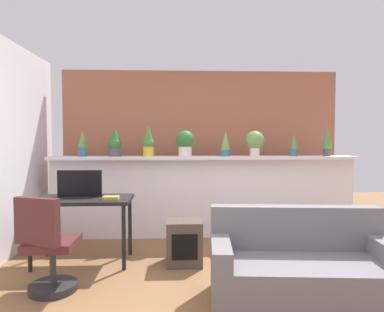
{
  "coord_description": "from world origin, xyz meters",
  "views": [
    {
      "loc": [
        -0.39,
        -3.0,
        1.43
      ],
      "look_at": [
        -0.21,
        1.03,
        1.22
      ],
      "focal_mm": 32.55,
      "sensor_mm": 36.0,
      "label": 1
    }
  ],
  "objects_px": {
    "potted_plant_2": "(148,142)",
    "potted_plant_6": "(294,145)",
    "desk": "(83,205)",
    "couch": "(302,271)",
    "potted_plant_1": "(115,143)",
    "book_on_desk": "(111,198)",
    "potted_plant_0": "(82,145)",
    "tv_monitor": "(80,184)",
    "potted_plant_3": "(185,142)",
    "potted_plant_7": "(327,142)",
    "office_chair": "(48,252)",
    "potted_plant_4": "(225,143)",
    "potted_plant_5": "(255,142)",
    "side_cube_shelf": "(184,242)"
  },
  "relations": [
    {
      "from": "potted_plant_1",
      "to": "office_chair",
      "type": "bearing_deg",
      "value": -99.64
    },
    {
      "from": "potted_plant_2",
      "to": "book_on_desk",
      "type": "bearing_deg",
      "value": -107.36
    },
    {
      "from": "tv_monitor",
      "to": "desk",
      "type": "bearing_deg",
      "value": -56.9
    },
    {
      "from": "potted_plant_1",
      "to": "potted_plant_5",
      "type": "xyz_separation_m",
      "value": [
        2.0,
        -0.02,
        0.02
      ]
    },
    {
      "from": "couch",
      "to": "potted_plant_1",
      "type": "bearing_deg",
      "value": 133.33
    },
    {
      "from": "potted_plant_3",
      "to": "couch",
      "type": "height_order",
      "value": "potted_plant_3"
    },
    {
      "from": "potted_plant_6",
      "to": "tv_monitor",
      "type": "distance_m",
      "value": 2.98
    },
    {
      "from": "desk",
      "to": "couch",
      "type": "xyz_separation_m",
      "value": [
        2.15,
        -1.09,
        -0.38
      ]
    },
    {
      "from": "potted_plant_1",
      "to": "potted_plant_4",
      "type": "distance_m",
      "value": 1.57
    },
    {
      "from": "desk",
      "to": "side_cube_shelf",
      "type": "height_order",
      "value": "desk"
    },
    {
      "from": "desk",
      "to": "potted_plant_6",
      "type": "bearing_deg",
      "value": 19.05
    },
    {
      "from": "potted_plant_3",
      "to": "couch",
      "type": "xyz_separation_m",
      "value": [
        0.95,
        -2.06,
        -1.09
      ]
    },
    {
      "from": "potted_plant_5",
      "to": "couch",
      "type": "height_order",
      "value": "potted_plant_5"
    },
    {
      "from": "tv_monitor",
      "to": "book_on_desk",
      "type": "height_order",
      "value": "tv_monitor"
    },
    {
      "from": "potted_plant_7",
      "to": "couch",
      "type": "relative_size",
      "value": 0.28
    },
    {
      "from": "office_chair",
      "to": "couch",
      "type": "distance_m",
      "value": 2.27
    },
    {
      "from": "book_on_desk",
      "to": "potted_plant_0",
      "type": "bearing_deg",
      "value": 118.85
    },
    {
      "from": "desk",
      "to": "book_on_desk",
      "type": "distance_m",
      "value": 0.38
    },
    {
      "from": "potted_plant_2",
      "to": "potted_plant_3",
      "type": "height_order",
      "value": "potted_plant_2"
    },
    {
      "from": "potted_plant_1",
      "to": "potted_plant_2",
      "type": "distance_m",
      "value": 0.48
    },
    {
      "from": "potted_plant_2",
      "to": "potted_plant_4",
      "type": "bearing_deg",
      "value": -0.5
    },
    {
      "from": "potted_plant_2",
      "to": "side_cube_shelf",
      "type": "relative_size",
      "value": 0.88
    },
    {
      "from": "potted_plant_2",
      "to": "couch",
      "type": "relative_size",
      "value": 0.27
    },
    {
      "from": "side_cube_shelf",
      "to": "potted_plant_4",
      "type": "bearing_deg",
      "value": 59.05
    },
    {
      "from": "tv_monitor",
      "to": "potted_plant_7",
      "type": "bearing_deg",
      "value": 15.36
    },
    {
      "from": "office_chair",
      "to": "book_on_desk",
      "type": "distance_m",
      "value": 0.9
    },
    {
      "from": "office_chair",
      "to": "side_cube_shelf",
      "type": "height_order",
      "value": "office_chair"
    },
    {
      "from": "potted_plant_6",
      "to": "side_cube_shelf",
      "type": "bearing_deg",
      "value": -147.11
    },
    {
      "from": "potted_plant_1",
      "to": "potted_plant_2",
      "type": "height_order",
      "value": "potted_plant_2"
    },
    {
      "from": "potted_plant_2",
      "to": "desk",
      "type": "bearing_deg",
      "value": -125.82
    },
    {
      "from": "potted_plant_0",
      "to": "potted_plant_7",
      "type": "xyz_separation_m",
      "value": [
        3.52,
        0.03,
        0.04
      ]
    },
    {
      "from": "potted_plant_3",
      "to": "tv_monitor",
      "type": "distance_m",
      "value": 1.6
    },
    {
      "from": "potted_plant_7",
      "to": "tv_monitor",
      "type": "xyz_separation_m",
      "value": [
        -3.32,
        -0.91,
        -0.48
      ]
    },
    {
      "from": "potted_plant_4",
      "to": "desk",
      "type": "bearing_deg",
      "value": -152.28
    },
    {
      "from": "potted_plant_5",
      "to": "potted_plant_6",
      "type": "relative_size",
      "value": 1.15
    },
    {
      "from": "potted_plant_2",
      "to": "potted_plant_6",
      "type": "height_order",
      "value": "potted_plant_2"
    },
    {
      "from": "potted_plant_0",
      "to": "potted_plant_4",
      "type": "relative_size",
      "value": 1.01
    },
    {
      "from": "potted_plant_2",
      "to": "potted_plant_3",
      "type": "distance_m",
      "value": 0.52
    },
    {
      "from": "potted_plant_0",
      "to": "potted_plant_7",
      "type": "distance_m",
      "value": 3.52
    },
    {
      "from": "potted_plant_5",
      "to": "office_chair",
      "type": "distance_m",
      "value": 3.06
    },
    {
      "from": "tv_monitor",
      "to": "potted_plant_3",
      "type": "bearing_deg",
      "value": 35.48
    },
    {
      "from": "potted_plant_5",
      "to": "office_chair",
      "type": "xyz_separation_m",
      "value": [
        -2.3,
        -1.76,
        -1.0
      ]
    },
    {
      "from": "potted_plant_2",
      "to": "couch",
      "type": "height_order",
      "value": "potted_plant_2"
    },
    {
      "from": "potted_plant_4",
      "to": "potted_plant_5",
      "type": "bearing_deg",
      "value": 3.86
    },
    {
      "from": "potted_plant_1",
      "to": "couch",
      "type": "bearing_deg",
      "value": -46.67
    },
    {
      "from": "potted_plant_3",
      "to": "potted_plant_5",
      "type": "xyz_separation_m",
      "value": [
        1.0,
        -0.01,
        0.01
      ]
    },
    {
      "from": "potted_plant_1",
      "to": "couch",
      "type": "height_order",
      "value": "potted_plant_1"
    },
    {
      "from": "potted_plant_3",
      "to": "potted_plant_5",
      "type": "height_order",
      "value": "potted_plant_3"
    },
    {
      "from": "potted_plant_7",
      "to": "side_cube_shelf",
      "type": "xyz_separation_m",
      "value": [
        -2.11,
        -1.07,
        -1.13
      ]
    },
    {
      "from": "potted_plant_0",
      "to": "potted_plant_1",
      "type": "bearing_deg",
      "value": 2.74
    }
  ]
}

